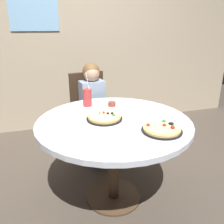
{
  "coord_description": "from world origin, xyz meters",
  "views": [
    {
      "loc": [
        -0.51,
        -1.63,
        1.46
      ],
      "look_at": [
        0.0,
        0.05,
        0.8
      ],
      "focal_mm": 37.56,
      "sensor_mm": 36.0,
      "label": 1
    }
  ],
  "objects": [
    {
      "name": "dining_table",
      "position": [
        0.0,
        0.0,
        0.65
      ],
      "size": [
        1.22,
        1.22,
        0.75
      ],
      "color": "silver",
      "rests_on": "ground_plane"
    },
    {
      "name": "ground_plane",
      "position": [
        0.0,
        0.0,
        0.0
      ],
      "size": [
        8.0,
        8.0,
        0.0
      ],
      "primitive_type": "plane",
      "color": "#4C4238"
    },
    {
      "name": "chair_wooden",
      "position": [
        -0.01,
        0.9,
        0.53
      ],
      "size": [
        0.44,
        0.44,
        0.95
      ],
      "color": "#382619",
      "rests_on": "ground_plane"
    },
    {
      "name": "plate_small",
      "position": [
        -0.4,
        -0.0,
        0.76
      ],
      "size": [
        0.18,
        0.18,
        0.01
      ],
      "primitive_type": "cylinder",
      "color": "white",
      "rests_on": "dining_table"
    },
    {
      "name": "sauce_bowl",
      "position": [
        0.08,
        0.33,
        0.77
      ],
      "size": [
        0.07,
        0.07,
        0.04
      ],
      "primitive_type": "cylinder",
      "color": "brown",
      "rests_on": "dining_table"
    },
    {
      "name": "pizza_veggie",
      "position": [
        0.26,
        -0.3,
        0.77
      ],
      "size": [
        0.29,
        0.29,
        0.05
      ],
      "color": "black",
      "rests_on": "dining_table"
    },
    {
      "name": "diner_child",
      "position": [
        0.01,
        0.72,
        0.48
      ],
      "size": [
        0.29,
        0.42,
        1.08
      ],
      "color": "#3F4766",
      "rests_on": "ground_plane"
    },
    {
      "name": "soda_cup",
      "position": [
        -0.13,
        0.4,
        0.83
      ],
      "size": [
        0.08,
        0.08,
        0.31
      ],
      "color": "#B73333",
      "rests_on": "dining_table"
    },
    {
      "name": "wall_with_window",
      "position": [
        -0.0,
        1.81,
        1.45
      ],
      "size": [
        5.2,
        0.14,
        2.9
      ],
      "color": "tan",
      "rests_on": "ground_plane"
    },
    {
      "name": "pizza_cheese",
      "position": [
        -0.07,
        0.04,
        0.77
      ],
      "size": [
        0.29,
        0.29,
        0.05
      ],
      "color": "black",
      "rests_on": "dining_table"
    }
  ]
}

